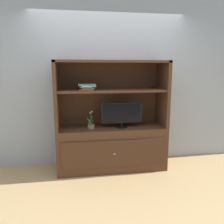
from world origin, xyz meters
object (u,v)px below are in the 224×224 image
object	(u,v)px
potted_plant	(91,126)
magazine_stack	(87,86)
tv_monitor	(122,114)
media_console	(111,136)

from	to	relation	value
potted_plant	magazine_stack	distance (m)	0.61
potted_plant	tv_monitor	bearing A→B (deg)	-0.46
tv_monitor	magazine_stack	size ratio (longest dim) A/B	1.86
media_console	potted_plant	world-z (taller)	media_console
media_console	potted_plant	distance (m)	0.39
magazine_stack	media_console	bearing A→B (deg)	1.30
potted_plant	magazine_stack	bearing A→B (deg)	136.31
tv_monitor	media_console	bearing A→B (deg)	158.48
potted_plant	media_console	bearing A→B (deg)	9.69
tv_monitor	potted_plant	size ratio (longest dim) A/B	2.31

